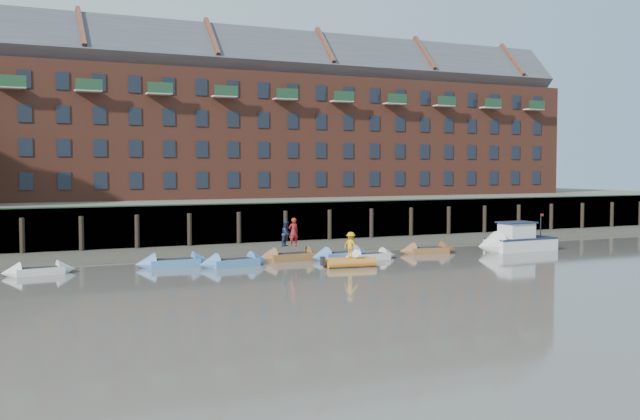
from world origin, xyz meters
TOP-DOWN VIEW (x-y plane):
  - ground at (0.00, 0.00)m, footprint 220.00×220.00m
  - foreshore at (0.00, 18.00)m, footprint 110.00×8.00m
  - mud_band at (0.00, 14.60)m, footprint 110.00×1.60m
  - river_wall at (-0.00, 22.38)m, footprint 110.00×1.23m
  - bank_terrace at (0.00, 36.00)m, footprint 110.00×28.00m
  - apartment_terrace at (-0.00, 36.99)m, footprint 80.60×15.56m
  - rowboat_0 at (-17.77, 10.82)m, footprint 4.20×1.66m
  - rowboat_1 at (-9.92, 10.95)m, footprint 4.79×1.55m
  - rowboat_2 at (-6.51, 9.51)m, footprint 4.77×1.87m
  - rowboat_3 at (-2.16, 10.70)m, footprint 4.78×1.41m
  - rowboat_4 at (1.17, 9.99)m, footprint 4.80×1.98m
  - rowboat_5 at (2.85, 9.07)m, footprint 4.01×1.36m
  - rowboat_6 at (8.23, 10.28)m, footprint 4.49×1.88m
  - rib_tender at (0.03, 6.38)m, footprint 3.46×1.94m
  - motor_launch at (14.38, 8.92)m, footprint 6.72×2.46m
  - person_rower_a at (-2.05, 10.60)m, footprint 0.72×0.50m
  - person_rower_b at (-2.46, 10.82)m, footprint 1.04×1.01m
  - person_rib_crew at (-0.02, 6.33)m, footprint 0.97×1.18m

SIDE VIEW (x-z plane):
  - ground at x=0.00m, z-range 0.00..0.00m
  - foreshore at x=0.00m, z-range -0.25..0.25m
  - mud_band at x=0.00m, z-range -0.05..0.05m
  - rowboat_5 at x=2.85m, z-range -0.37..0.78m
  - rowboat_0 at x=-17.77m, z-range -0.38..0.80m
  - rowboat_6 at x=8.23m, z-range -0.41..0.86m
  - rowboat_2 at x=-6.51m, z-range -0.44..0.91m
  - rowboat_4 at x=1.17m, z-range -0.44..0.92m
  - rowboat_1 at x=-9.92m, z-range -0.44..0.93m
  - rowboat_3 at x=-2.16m, z-range -0.45..0.94m
  - rib_tender at x=0.03m, z-range -0.04..0.55m
  - motor_launch at x=14.38m, z-range -0.67..2.07m
  - person_rib_crew at x=-0.02m, z-range 0.55..2.14m
  - river_wall at x=0.00m, z-range -0.06..3.24m
  - bank_terrace at x=0.00m, z-range 0.00..3.20m
  - person_rower_b at x=-2.46m, z-range 0.93..2.61m
  - person_rower_a at x=-2.05m, z-range 0.93..2.82m
  - apartment_terrace at x=0.00m, z-range 2.34..23.31m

